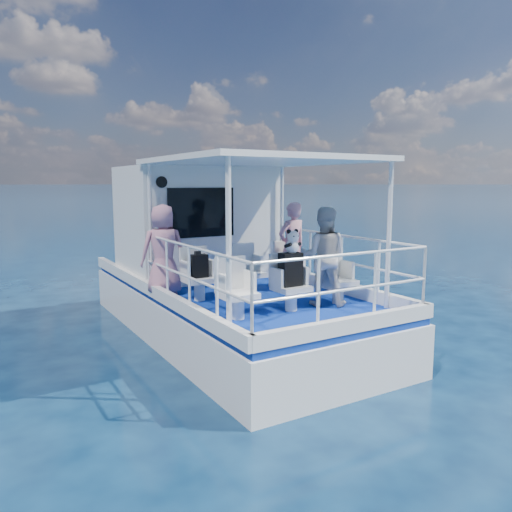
{
  "coord_description": "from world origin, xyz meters",
  "views": [
    {
      "loc": [
        -4.14,
        -7.07,
        2.78
      ],
      "look_at": [
        -0.19,
        -0.4,
        1.65
      ],
      "focal_mm": 35.0,
      "sensor_mm": 36.0,
      "label": 1
    }
  ],
  "objects": [
    {
      "name": "railings",
      "position": [
        0.0,
        -0.58,
        1.4
      ],
      "size": [
        2.84,
        3.59,
        1.0
      ],
      "primitive_type": null,
      "color": "white",
      "rests_on": "deck"
    },
    {
      "name": "canopy",
      "position": [
        0.0,
        -0.2,
        3.14
      ],
      "size": [
        3.0,
        3.2,
        0.08
      ],
      "primitive_type": "cube",
      "color": "white",
      "rests_on": "cabin"
    },
    {
      "name": "seat_port_aft",
      "position": [
        -0.9,
        -1.1,
        1.09
      ],
      "size": [
        0.48,
        0.46,
        0.38
      ],
      "primitive_type": "cube",
      "color": "white",
      "rests_on": "deck"
    },
    {
      "name": "seat_stbd_aft",
      "position": [
        0.9,
        -1.1,
        1.09
      ],
      "size": [
        0.48,
        0.46,
        0.38
      ],
      "primitive_type": "cube",
      "color": "white",
      "rests_on": "deck"
    },
    {
      "name": "ground",
      "position": [
        0.0,
        0.0,
        0.0
      ],
      "size": [
        2000.0,
        2000.0,
        0.0
      ],
      "primitive_type": "plane",
      "color": "#071C37",
      "rests_on": "ground"
    },
    {
      "name": "deck",
      "position": [
        0.0,
        1.0,
        0.85
      ],
      "size": [
        2.9,
        6.9,
        0.1
      ],
      "primitive_type": "cube",
      "color": "navy",
      "rests_on": "hull"
    },
    {
      "name": "passenger_stbd_aft",
      "position": [
        0.63,
        -1.06,
        1.66
      ],
      "size": [
        0.94,
        0.92,
        1.52
      ],
      "primitive_type": "imported",
      "rotation": [
        0.0,
        0.0,
        2.43
      ],
      "color": "silver",
      "rests_on": "deck"
    },
    {
      "name": "compact_camera",
      "position": [
        -0.94,
        0.17,
        1.68
      ],
      "size": [
        0.1,
        0.06,
        0.06
      ],
      "primitive_type": "cube",
      "color": "black",
      "rests_on": "backpack_port"
    },
    {
      "name": "passenger_port_fwd",
      "position": [
        -1.25,
        0.87,
        1.67
      ],
      "size": [
        0.63,
        0.49,
        1.54
      ],
      "primitive_type": "imported",
      "rotation": [
        0.0,
        0.0,
        3.0
      ],
      "color": "#BF7C94",
      "rests_on": "deck"
    },
    {
      "name": "seat_center_fwd",
      "position": [
        0.0,
        0.2,
        1.09
      ],
      "size": [
        0.48,
        0.46,
        0.38
      ],
      "primitive_type": "cube",
      "color": "white",
      "rests_on": "deck"
    },
    {
      "name": "seat_center_aft",
      "position": [
        0.0,
        -1.1,
        1.09
      ],
      "size": [
        0.48,
        0.46,
        0.38
      ],
      "primitive_type": "cube",
      "color": "white",
      "rests_on": "deck"
    },
    {
      "name": "seat_stbd_fwd",
      "position": [
        0.9,
        0.2,
        1.09
      ],
      "size": [
        0.48,
        0.46,
        0.38
      ],
      "primitive_type": "cube",
      "color": "white",
      "rests_on": "deck"
    },
    {
      "name": "seat_port_fwd",
      "position": [
        -0.9,
        0.2,
        1.09
      ],
      "size": [
        0.48,
        0.46,
        0.38
      ],
      "primitive_type": "cube",
      "color": "white",
      "rests_on": "deck"
    },
    {
      "name": "panda",
      "position": [
        -0.01,
        -1.14,
        1.95
      ],
      "size": [
        0.22,
        0.19,
        0.34
      ],
      "primitive_type": null,
      "color": "silver",
      "rests_on": "backpack_center"
    },
    {
      "name": "backpack_center",
      "position": [
        -0.03,
        -1.12,
        1.53
      ],
      "size": [
        0.33,
        0.18,
        0.49
      ],
      "primitive_type": "cube",
      "color": "black",
      "rests_on": "seat_center_aft"
    },
    {
      "name": "backpack_port",
      "position": [
        -0.92,
        0.18,
        1.47
      ],
      "size": [
        0.28,
        0.16,
        0.37
      ],
      "primitive_type": "cube",
      "color": "black",
      "rests_on": "seat_port_fwd"
    },
    {
      "name": "passenger_stbd_fwd",
      "position": [
        0.86,
        0.13,
        1.68
      ],
      "size": [
        0.6,
        0.42,
        1.55
      ],
      "primitive_type": "imported",
      "rotation": [
        0.0,
        0.0,
        3.22
      ],
      "color": "pink",
      "rests_on": "deck"
    },
    {
      "name": "hull",
      "position": [
        0.0,
        1.0,
        0.0
      ],
      "size": [
        3.0,
        7.0,
        1.6
      ],
      "primitive_type": "cube",
      "color": "white",
      "rests_on": "ground"
    },
    {
      "name": "cabin",
      "position": [
        0.0,
        2.3,
        2.0
      ],
      "size": [
        2.85,
        2.0,
        2.2
      ],
      "primitive_type": "cube",
      "color": "white",
      "rests_on": "deck"
    },
    {
      "name": "canopy_posts",
      "position": [
        0.0,
        -0.25,
        2.0
      ],
      "size": [
        2.77,
        2.97,
        2.2
      ],
      "color": "white",
      "rests_on": "deck"
    }
  ]
}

